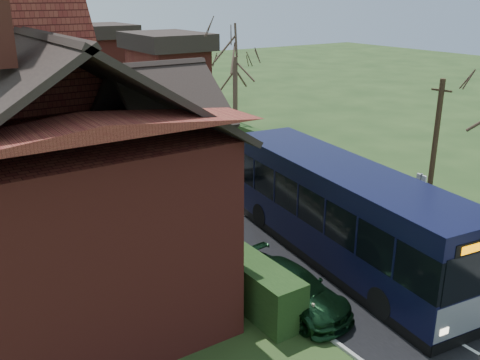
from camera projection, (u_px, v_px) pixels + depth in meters
ground at (323, 263)px, 20.36m from camera, size 140.00×140.00×0.00m
road at (195, 188)px, 28.21m from camera, size 6.00×100.00×0.02m
pavement at (260, 172)px, 30.41m from camera, size 2.50×100.00×0.14m
kerb_right at (243, 176)px, 29.79m from camera, size 0.12×100.00×0.14m
kerb_left at (141, 199)px, 26.60m from camera, size 0.12×100.00×0.10m
front_hedge at (171, 223)px, 21.98m from camera, size 1.20×16.00×1.60m
picket_fence at (187, 226)px, 22.49m from camera, size 0.10×16.00×0.90m
right_wall_hedge at (282, 152)px, 30.91m from camera, size 0.60×50.00×1.80m
brick_house at (41, 160)px, 18.09m from camera, size 9.30×14.60×10.30m
bus at (342, 214)px, 20.14m from camera, size 4.26×12.51×3.73m
car_silver at (140, 173)px, 28.40m from camera, size 1.82×4.18×1.40m
car_green at (291, 289)px, 17.34m from camera, size 2.20×4.67×1.32m
car_distant at (31, 93)px, 51.58m from camera, size 2.09×3.80×1.19m
bus_stop_sign at (419, 199)px, 20.99m from camera, size 0.12×0.47×3.13m
telegraph_pole at (433, 157)px, 22.21m from camera, size 0.25×0.84×6.52m
tree_right_far at (235, 50)px, 34.03m from camera, size 4.35×4.35×8.40m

